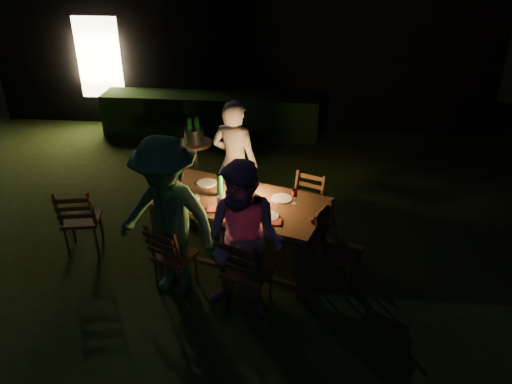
# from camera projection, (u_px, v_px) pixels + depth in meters

# --- Properties ---
(garden_envelope) EXTENTS (40.00, 40.00, 3.20)m
(garden_envelope) POSITION_uv_depth(u_px,v_px,m) (249.00, 31.00, 11.32)
(garden_envelope) COLOR black
(garden_envelope) RESTS_ON ground
(dining_table) EXTENTS (2.23, 1.58, 0.84)m
(dining_table) POSITION_uv_depth(u_px,v_px,m) (239.00, 206.00, 5.88)
(dining_table) COLOR #51321B
(dining_table) RESTS_ON ground
(chair_near_left) EXTENTS (0.54, 0.56, 0.91)m
(chair_near_left) POSITION_uv_depth(u_px,v_px,m) (175.00, 266.00, 5.65)
(chair_near_left) COLOR #51321B
(chair_near_left) RESTS_ON ground
(chair_near_right) EXTENTS (0.61, 0.63, 1.04)m
(chair_near_right) POSITION_uv_depth(u_px,v_px,m) (247.00, 283.00, 5.31)
(chair_near_right) COLOR #51321B
(chair_near_right) RESTS_ON ground
(chair_far_left) EXTENTS (0.57, 0.58, 0.94)m
(chair_far_left) POSITION_uv_depth(u_px,v_px,m) (234.00, 204.00, 6.89)
(chair_far_left) COLOR #51321B
(chair_far_left) RESTS_ON ground
(chair_far_right) EXTENTS (0.54, 0.55, 0.90)m
(chair_far_right) POSITION_uv_depth(u_px,v_px,m) (303.00, 220.00, 6.54)
(chair_far_right) COLOR #51321B
(chair_far_right) RESTS_ON ground
(chair_end) EXTENTS (0.61, 0.60, 0.99)m
(chair_end) POSITION_uv_depth(u_px,v_px,m) (338.00, 263.00, 5.67)
(chair_end) COLOR #51321B
(chair_end) RESTS_ON ground
(chair_spare) EXTENTS (0.52, 0.54, 0.98)m
(chair_spare) POSITION_uv_depth(u_px,v_px,m) (83.00, 230.00, 6.27)
(chair_spare) COLOR #51321B
(chair_spare) RESTS_ON ground
(person_house_side) EXTENTS (0.74, 0.60, 1.76)m
(person_house_side) POSITION_uv_depth(u_px,v_px,m) (235.00, 164.00, 6.65)
(person_house_side) COLOR beige
(person_house_side) RESTS_ON ground
(person_opp_right) EXTENTS (1.01, 0.89, 1.75)m
(person_opp_right) POSITION_uv_depth(u_px,v_px,m) (244.00, 242.00, 5.01)
(person_opp_right) COLOR #B87FAC
(person_opp_right) RESTS_ON ground
(person_opp_left) EXTENTS (1.36, 1.03, 1.86)m
(person_opp_left) POSITION_uv_depth(u_px,v_px,m) (168.00, 219.00, 5.30)
(person_opp_left) COLOR #376F41
(person_opp_left) RESTS_ON ground
(lantern) EXTENTS (0.16, 0.16, 0.35)m
(lantern) POSITION_uv_depth(u_px,v_px,m) (245.00, 187.00, 5.79)
(lantern) COLOR white
(lantern) RESTS_ON dining_table
(plate_far_left) EXTENTS (0.25, 0.25, 0.01)m
(plate_far_left) POSITION_uv_depth(u_px,v_px,m) (207.00, 183.00, 6.21)
(plate_far_left) COLOR white
(plate_far_left) RESTS_ON dining_table
(plate_near_left) EXTENTS (0.25, 0.25, 0.01)m
(plate_near_left) POSITION_uv_depth(u_px,v_px,m) (189.00, 199.00, 5.86)
(plate_near_left) COLOR white
(plate_near_left) RESTS_ON dining_table
(plate_far_right) EXTENTS (0.25, 0.25, 0.01)m
(plate_far_right) POSITION_uv_depth(u_px,v_px,m) (282.00, 199.00, 5.86)
(plate_far_right) COLOR white
(plate_far_right) RESTS_ON dining_table
(plate_near_right) EXTENTS (0.25, 0.25, 0.01)m
(plate_near_right) POSITION_uv_depth(u_px,v_px,m) (267.00, 216.00, 5.50)
(plate_near_right) COLOR white
(plate_near_right) RESTS_ON dining_table
(wineglass_a) EXTENTS (0.06, 0.06, 0.18)m
(wineglass_a) POSITION_uv_depth(u_px,v_px,m) (227.00, 179.00, 6.14)
(wineglass_a) COLOR #59070F
(wineglass_a) RESTS_ON dining_table
(wineglass_b) EXTENTS (0.06, 0.06, 0.18)m
(wineglass_b) POSITION_uv_depth(u_px,v_px,m) (180.00, 186.00, 5.96)
(wineglass_b) COLOR #59070F
(wineglass_b) RESTS_ON dining_table
(wineglass_c) EXTENTS (0.06, 0.06, 0.18)m
(wineglass_c) POSITION_uv_depth(u_px,v_px,m) (253.00, 210.00, 5.47)
(wineglass_c) COLOR #59070F
(wineglass_c) RESTS_ON dining_table
(wineglass_d) EXTENTS (0.06, 0.06, 0.18)m
(wineglass_d) POSITION_uv_depth(u_px,v_px,m) (294.00, 197.00, 5.73)
(wineglass_d) COLOR #59070F
(wineglass_d) RESTS_ON dining_table
(wineglass_e) EXTENTS (0.06, 0.06, 0.18)m
(wineglass_e) POSITION_uv_depth(u_px,v_px,m) (219.00, 203.00, 5.60)
(wineglass_e) COLOR silver
(wineglass_e) RESTS_ON dining_table
(bottle_table) EXTENTS (0.07, 0.07, 0.28)m
(bottle_table) POSITION_uv_depth(u_px,v_px,m) (220.00, 185.00, 5.87)
(bottle_table) COLOR #0F471E
(bottle_table) RESTS_ON dining_table
(napkin_left) EXTENTS (0.18, 0.14, 0.01)m
(napkin_left) POSITION_uv_depth(u_px,v_px,m) (215.00, 209.00, 5.64)
(napkin_left) COLOR red
(napkin_left) RESTS_ON dining_table
(napkin_right) EXTENTS (0.18, 0.14, 0.01)m
(napkin_right) POSITION_uv_depth(u_px,v_px,m) (273.00, 222.00, 5.41)
(napkin_right) COLOR red
(napkin_right) RESTS_ON dining_table
(phone) EXTENTS (0.14, 0.07, 0.01)m
(phone) POSITION_uv_depth(u_px,v_px,m) (180.00, 201.00, 5.82)
(phone) COLOR black
(phone) RESTS_ON dining_table
(side_table) EXTENTS (0.54, 0.54, 0.73)m
(side_table) POSITION_uv_depth(u_px,v_px,m) (195.00, 147.00, 7.75)
(side_table) COLOR olive
(side_table) RESTS_ON ground
(ice_bucket) EXTENTS (0.30, 0.30, 0.22)m
(ice_bucket) POSITION_uv_depth(u_px,v_px,m) (194.00, 135.00, 7.66)
(ice_bucket) COLOR #A5A8AD
(ice_bucket) RESTS_ON side_table
(bottle_bucket_a) EXTENTS (0.07, 0.07, 0.32)m
(bottle_bucket_a) POSITION_uv_depth(u_px,v_px,m) (190.00, 133.00, 7.60)
(bottle_bucket_a) COLOR #0F471E
(bottle_bucket_a) RESTS_ON side_table
(bottle_bucket_b) EXTENTS (0.07, 0.07, 0.32)m
(bottle_bucket_b) POSITION_uv_depth(u_px,v_px,m) (198.00, 131.00, 7.66)
(bottle_bucket_b) COLOR #0F471E
(bottle_bucket_b) RESTS_ON side_table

